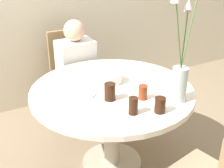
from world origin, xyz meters
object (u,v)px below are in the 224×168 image
birthday_cake (109,77)px  side_plate (82,93)px  drink_glass_1 (133,106)px  drink_glass_2 (110,92)px  chair_far_back (71,70)px  flower_vase (180,71)px  drink_glass_3 (160,105)px  drink_glass_0 (143,92)px  person_woman (77,76)px

birthday_cake → side_plate: size_ratio=1.01×
drink_glass_1 → drink_glass_2: drink_glass_2 is taller
chair_far_back → drink_glass_1: bearing=-91.7°
flower_vase → drink_glass_3: bearing=-163.4°
flower_vase → drink_glass_2: (-0.40, 0.25, -0.17)m
drink_glass_1 → drink_glass_3: (0.16, -0.07, -0.01)m
birthday_cake → drink_glass_1: 0.51m
drink_glass_0 → drink_glass_3: drink_glass_3 is taller
chair_far_back → drink_glass_3: (0.07, -1.38, 0.26)m
birthday_cake → drink_glass_3: birthday_cake is taller
flower_vase → side_plate: flower_vase is taller
side_plate → drink_glass_1: drink_glass_1 is taller
drink_glass_0 → drink_glass_2: size_ratio=0.84×
drink_glass_0 → drink_glass_1: (-0.17, -0.14, 0.01)m
drink_glass_1 → drink_glass_3: bearing=-22.6°
flower_vase → side_plate: size_ratio=3.80×
drink_glass_1 → drink_glass_3: size_ratio=1.11×
chair_far_back → flower_vase: 1.42m
drink_glass_1 → drink_glass_0: bearing=39.3°
drink_glass_0 → drink_glass_2: (-0.21, 0.10, 0.01)m
drink_glass_1 → side_plate: bearing=112.9°
birthday_cake → person_woman: 0.70m
flower_vase → drink_glass_2: bearing=147.9°
flower_vase → drink_glass_3: 0.27m
drink_glass_3 → person_woman: bearing=93.4°
flower_vase → drink_glass_1: bearing=178.5°
flower_vase → person_woman: (-0.27, 1.16, -0.44)m
person_woman → side_plate: bearing=-109.5°
drink_glass_3 → flower_vase: bearing=16.6°
drink_glass_1 → flower_vase: bearing=-1.5°
chair_far_back → drink_glass_3: size_ratio=8.52×
side_plate → drink_glass_3: 0.59m
drink_glass_2 → drink_glass_3: bearing=-56.7°
side_plate → chair_far_back: bearing=73.4°
drink_glass_2 → side_plate: bearing=128.0°
birthday_cake → side_plate: birthday_cake is taller
drink_glass_1 → person_woman: (0.09, 1.15, -0.27)m
drink_glass_0 → drink_glass_3: (-0.01, -0.21, 0.00)m
chair_far_back → birthday_cake: size_ratio=4.38×
drink_glass_1 → drink_glass_3: drink_glass_1 is taller
side_plate → drink_glass_0: bearing=-38.7°
side_plate → drink_glass_0: (0.34, -0.27, 0.05)m
person_woman → drink_glass_0: bearing=-85.6°
flower_vase → drink_glass_3: (-0.20, -0.06, -0.18)m
drink_glass_2 → drink_glass_0: bearing=-26.2°
drink_glass_2 → person_woman: size_ratio=0.12×
flower_vase → drink_glass_1: (-0.36, 0.01, -0.17)m
person_woman → drink_glass_1: bearing=-94.4°
side_plate → drink_glass_1: bearing=-67.1°
birthday_cake → flower_vase: flower_vase is taller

